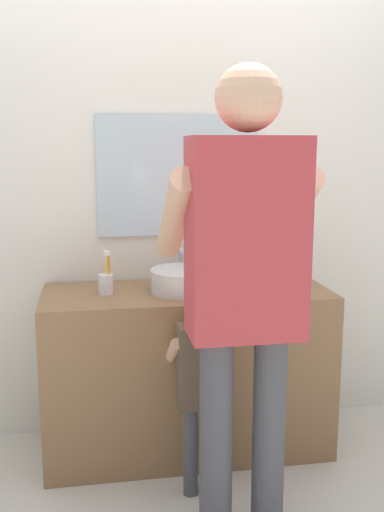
% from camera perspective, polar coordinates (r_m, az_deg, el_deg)
% --- Properties ---
extents(ground_plane, '(14.00, 14.00, 0.00)m').
position_cam_1_polar(ground_plane, '(2.87, 0.54, -20.90)').
color(ground_plane, silver).
extents(back_wall, '(4.40, 0.10, 2.70)m').
position_cam_1_polar(back_wall, '(3.06, -1.50, 7.78)').
color(back_wall, silver).
rests_on(back_wall, ground).
extents(vanity_cabinet, '(1.38, 0.54, 0.82)m').
position_cam_1_polar(vanity_cabinet, '(2.95, -0.50, -11.10)').
color(vanity_cabinet, olive).
rests_on(vanity_cabinet, ground).
extents(sink_basin, '(0.36, 0.36, 0.11)m').
position_cam_1_polar(sink_basin, '(2.80, -0.45, -2.36)').
color(sink_basin, silver).
rests_on(sink_basin, vanity_cabinet).
extents(faucet, '(0.18, 0.14, 0.18)m').
position_cam_1_polar(faucet, '(3.00, -1.12, -0.99)').
color(faucet, '#B7BABF').
rests_on(faucet, vanity_cabinet).
extents(toothbrush_cup, '(0.07, 0.07, 0.21)m').
position_cam_1_polar(toothbrush_cup, '(2.78, -8.40, -2.61)').
color(toothbrush_cup, silver).
rests_on(toothbrush_cup, vanity_cabinet).
extents(soap_bottle, '(0.06, 0.06, 0.16)m').
position_cam_1_polar(soap_bottle, '(2.89, 7.38, -1.83)').
color(soap_bottle, '#66B2D1').
rests_on(soap_bottle, vanity_cabinet).
extents(child_toddler, '(0.28, 0.28, 0.90)m').
position_cam_1_polar(child_toddler, '(2.54, 0.98, -11.73)').
color(child_toddler, '#47474C').
rests_on(child_toddler, ground).
extents(adult_parent, '(0.55, 0.58, 1.78)m').
position_cam_1_polar(adult_parent, '(2.12, 5.12, -1.19)').
color(adult_parent, '#47474C').
rests_on(adult_parent, ground).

